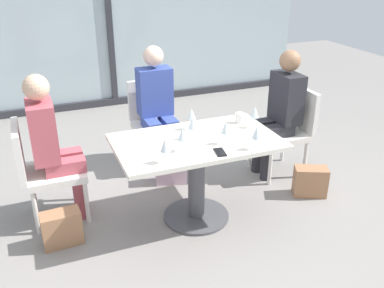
# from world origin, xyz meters

# --- Properties ---
(ground_plane) EXTENTS (12.00, 12.00, 0.00)m
(ground_plane) POSITION_xyz_m (0.00, 0.00, 0.00)
(ground_plane) COLOR gray
(window_wall_backdrop) EXTENTS (5.86, 0.10, 2.70)m
(window_wall_backdrop) POSITION_xyz_m (0.00, 3.20, 1.21)
(window_wall_backdrop) COLOR #A5B7BC
(window_wall_backdrop) RESTS_ON ground_plane
(dining_table_main) EXTENTS (1.30, 0.78, 0.73)m
(dining_table_main) POSITION_xyz_m (0.00, 0.00, 0.53)
(dining_table_main) COLOR silver
(dining_table_main) RESTS_ON ground_plane
(chair_far_left) EXTENTS (0.50, 0.46, 0.87)m
(chair_far_left) POSITION_xyz_m (-1.18, 0.46, 0.50)
(chair_far_left) COLOR silver
(chair_far_left) RESTS_ON ground_plane
(chair_far_right) EXTENTS (0.50, 0.46, 0.87)m
(chair_far_right) POSITION_xyz_m (1.18, 0.46, 0.50)
(chair_far_right) COLOR silver
(chair_far_right) RESTS_ON ground_plane
(chair_near_window) EXTENTS (0.46, 0.51, 0.87)m
(chair_near_window) POSITION_xyz_m (0.00, 1.17, 0.50)
(chair_near_window) COLOR silver
(chair_near_window) RESTS_ON ground_plane
(person_far_left) EXTENTS (0.39, 0.34, 1.26)m
(person_far_left) POSITION_xyz_m (-1.07, 0.46, 0.70)
(person_far_left) COLOR #B24C56
(person_far_left) RESTS_ON ground_plane
(person_far_right) EXTENTS (0.39, 0.34, 1.26)m
(person_far_right) POSITION_xyz_m (1.07, 0.46, 0.70)
(person_far_right) COLOR #28282D
(person_far_right) RESTS_ON ground_plane
(person_near_window) EXTENTS (0.34, 0.39, 1.26)m
(person_near_window) POSITION_xyz_m (-0.00, 1.06, 0.70)
(person_near_window) COLOR #384C9E
(person_near_window) RESTS_ON ground_plane
(wine_glass_0) EXTENTS (0.07, 0.07, 0.18)m
(wine_glass_0) POSITION_xyz_m (0.18, -0.15, 0.86)
(wine_glass_0) COLOR silver
(wine_glass_0) RESTS_ON dining_table_main
(wine_glass_1) EXTENTS (0.07, 0.07, 0.18)m
(wine_glass_1) POSITION_xyz_m (0.55, 0.06, 0.86)
(wine_glass_1) COLOR silver
(wine_glass_1) RESTS_ON dining_table_main
(wine_glass_2) EXTENTS (0.07, 0.07, 0.18)m
(wine_glass_2) POSITION_xyz_m (-0.36, -0.29, 0.86)
(wine_glass_2) COLOR silver
(wine_glass_2) RESTS_ON dining_table_main
(wine_glass_3) EXTENTS (0.07, 0.07, 0.18)m
(wine_glass_3) POSITION_xyz_m (-0.02, 0.03, 0.86)
(wine_glass_3) COLOR silver
(wine_glass_3) RESTS_ON dining_table_main
(wine_glass_4) EXTENTS (0.07, 0.07, 0.18)m
(wine_glass_4) POSITION_xyz_m (-0.18, -0.15, 0.86)
(wine_glass_4) COLOR silver
(wine_glass_4) RESTS_ON dining_table_main
(wine_glass_5) EXTENTS (0.07, 0.07, 0.18)m
(wine_glass_5) POSITION_xyz_m (0.04, 0.22, 0.86)
(wine_glass_5) COLOR silver
(wine_glass_5) RESTS_ON dining_table_main
(wine_glass_6) EXTENTS (0.07, 0.07, 0.18)m
(wine_glass_6) POSITION_xyz_m (0.35, -0.33, 0.86)
(wine_glass_6) COLOR silver
(wine_glass_6) RESTS_ON dining_table_main
(coffee_cup) EXTENTS (0.08, 0.08, 0.09)m
(coffee_cup) POSITION_xyz_m (0.48, 0.20, 0.78)
(coffee_cup) COLOR white
(coffee_cup) RESTS_ON dining_table_main
(cell_phone_on_table) EXTENTS (0.09, 0.15, 0.01)m
(cell_phone_on_table) POSITION_xyz_m (0.07, -0.28, 0.73)
(cell_phone_on_table) COLOR black
(cell_phone_on_table) RESTS_ON dining_table_main
(handbag_0) EXTENTS (0.31, 0.18, 0.28)m
(handbag_0) POSITION_xyz_m (-1.11, 0.05, 0.14)
(handbag_0) COLOR #A3704C
(handbag_0) RESTS_ON ground_plane
(handbag_1) EXTENTS (0.34, 0.27, 0.28)m
(handbag_1) POSITION_xyz_m (1.13, -0.05, 0.14)
(handbag_1) COLOR #A3704C
(handbag_1) RESTS_ON ground_plane
(handbag_2) EXTENTS (0.33, 0.23, 0.28)m
(handbag_2) POSITION_xyz_m (-0.00, 0.66, 0.14)
(handbag_2) COLOR beige
(handbag_2) RESTS_ON ground_plane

